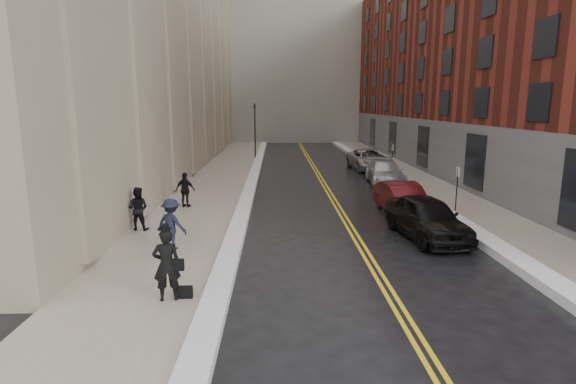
{
  "coord_description": "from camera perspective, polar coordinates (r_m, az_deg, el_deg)",
  "views": [
    {
      "loc": [
        -0.6,
        -12.56,
        5.13
      ],
      "look_at": [
        -0.14,
        5.41,
        1.6
      ],
      "focal_mm": 28.0,
      "sensor_mm": 36.0,
      "label": 1
    }
  ],
  "objects": [
    {
      "name": "lane_stripe_b",
      "position": [
        29.19,
        4.87,
        0.95
      ],
      "size": [
        0.12,
        64.0,
        0.01
      ],
      "primitive_type": "cube",
      "color": "gold",
      "rests_on": "ground"
    },
    {
      "name": "sidewalk_right",
      "position": [
        30.55,
        16.86,
        1.1
      ],
      "size": [
        3.0,
        64.0,
        0.15
      ],
      "primitive_type": "cube",
      "color": "gray",
      "rests_on": "ground"
    },
    {
      "name": "pedestrian_b",
      "position": [
        16.11,
        -14.58,
        -3.95
      ],
      "size": [
        1.33,
        1.08,
        1.79
      ],
      "primitive_type": "imported",
      "rotation": [
        0.0,
        0.0,
        2.71
      ],
      "color": "black",
      "rests_on": "sidewalk_left"
    },
    {
      "name": "parking_sign_near",
      "position": [
        22.56,
        20.67,
        0.76
      ],
      "size": [
        0.06,
        0.35,
        2.23
      ],
      "color": "black",
      "rests_on": "ground"
    },
    {
      "name": "parking_sign_far",
      "position": [
        33.86,
        13.1,
        4.42
      ],
      "size": [
        0.06,
        0.35,
        2.23
      ],
      "color": "black",
      "rests_on": "ground"
    },
    {
      "name": "traffic_signal",
      "position": [
        42.65,
        -4.22,
        8.32
      ],
      "size": [
        0.18,
        0.15,
        5.2
      ],
      "color": "black",
      "rests_on": "ground"
    },
    {
      "name": "sidewalk_left",
      "position": [
        29.26,
        -9.12,
        1.02
      ],
      "size": [
        4.0,
        64.0,
        0.15
      ],
      "primitive_type": "cube",
      "color": "gray",
      "rests_on": "ground"
    },
    {
      "name": "lane_stripe_a",
      "position": [
        29.16,
        4.4,
        0.95
      ],
      "size": [
        0.12,
        64.0,
        0.01
      ],
      "primitive_type": "cube",
      "color": "gold",
      "rests_on": "ground"
    },
    {
      "name": "pedestrian_main",
      "position": [
        11.99,
        -15.16,
        -8.93
      ],
      "size": [
        0.77,
        0.59,
        1.9
      ],
      "primitive_type": "imported",
      "rotation": [
        0.0,
        0.0,
        3.35
      ],
      "color": "black",
      "rests_on": "sidewalk_left"
    },
    {
      "name": "car_maroon",
      "position": [
        21.78,
        14.38,
        -0.87
      ],
      "size": [
        2.0,
        4.63,
        1.48
      ],
      "primitive_type": "imported",
      "rotation": [
        0.0,
        0.0,
        0.1
      ],
      "color": "#450C10",
      "rests_on": "ground"
    },
    {
      "name": "pedestrian_c",
      "position": [
        22.52,
        -12.89,
        0.27
      ],
      "size": [
        1.08,
        0.7,
        1.71
      ],
      "primitive_type": "imported",
      "rotation": [
        0.0,
        0.0,
        2.83
      ],
      "color": "black",
      "rests_on": "sidewalk_left"
    },
    {
      "name": "pedestrian_a",
      "position": [
        18.94,
        -18.52,
        -2.0
      ],
      "size": [
        0.92,
        0.75,
        1.74
      ],
      "primitive_type": "imported",
      "rotation": [
        0.0,
        0.0,
        3.03
      ],
      "color": "black",
      "rests_on": "sidewalk_left"
    },
    {
      "name": "snow_ridge_right",
      "position": [
        30.0,
        13.51,
        1.24
      ],
      "size": [
        0.85,
        60.8,
        0.3
      ],
      "primitive_type": "cube",
      "color": "white",
      "rests_on": "ground"
    },
    {
      "name": "building_right",
      "position": [
        40.09,
        26.4,
        15.53
      ],
      "size": [
        14.0,
        50.0,
        18.0
      ],
      "primitive_type": "cube",
      "color": "maroon",
      "rests_on": "ground"
    },
    {
      "name": "car_silver_far",
      "position": [
        36.3,
        10.31,
        4.09
      ],
      "size": [
        3.04,
        5.98,
        1.62
      ],
      "primitive_type": "imported",
      "rotation": [
        0.0,
        0.0,
        0.06
      ],
      "color": "#9A9CA1",
      "rests_on": "ground"
    },
    {
      "name": "tower_far_right",
      "position": [
        81.66,
        9.6,
        22.88
      ],
      "size": [
        22.0,
        18.0,
        44.0
      ],
      "primitive_type": "cube",
      "color": "slate",
      "rests_on": "ground"
    },
    {
      "name": "car_silver_near",
      "position": [
        29.92,
        12.21,
        2.45
      ],
      "size": [
        2.44,
        5.34,
        1.51
      ],
      "primitive_type": "imported",
      "rotation": [
        0.0,
        0.0,
        -0.06
      ],
      "color": "#AAADB2",
      "rests_on": "ground"
    },
    {
      "name": "snow_ridge_left",
      "position": [
        29.03,
        -4.62,
        1.15
      ],
      "size": [
        0.7,
        60.8,
        0.26
      ],
      "primitive_type": "cube",
      "color": "white",
      "rests_on": "ground"
    },
    {
      "name": "car_black",
      "position": [
        18.18,
        17.19,
        -3.1
      ],
      "size": [
        2.55,
        5.03,
        1.64
      ],
      "primitive_type": "imported",
      "rotation": [
        0.0,
        0.0,
        0.13
      ],
      "color": "black",
      "rests_on": "ground"
    },
    {
      "name": "ground",
      "position": [
        13.57,
        1.19,
        -11.09
      ],
      "size": [
        160.0,
        160.0,
        0.0
      ],
      "primitive_type": "plane",
      "color": "black",
      "rests_on": "ground"
    }
  ]
}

